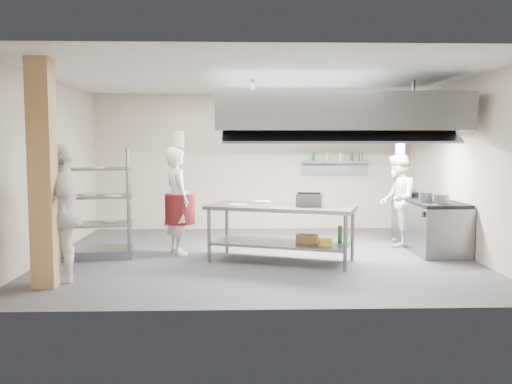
{
  "coord_description": "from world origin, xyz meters",
  "views": [
    {
      "loc": [
        -0.34,
        -9.04,
        1.88
      ],
      "look_at": [
        -0.05,
        0.2,
        1.07
      ],
      "focal_mm": 38.0,
      "sensor_mm": 36.0,
      "label": 1
    }
  ],
  "objects_px": {
    "chef_head": "(177,201)",
    "chef_plating": "(63,213)",
    "chef_line": "(397,200)",
    "griddle": "(310,199)",
    "island": "(281,233)",
    "pass_rack": "(94,203)",
    "stockpot": "(426,197)",
    "cooking_range": "(429,226)"
  },
  "relations": [
    {
      "from": "griddle",
      "to": "stockpot",
      "type": "bearing_deg",
      "value": 28.02
    },
    {
      "from": "griddle",
      "to": "pass_rack",
      "type": "bearing_deg",
      "value": -172.88
    },
    {
      "from": "pass_rack",
      "to": "stockpot",
      "type": "bearing_deg",
      "value": -9.02
    },
    {
      "from": "chef_line",
      "to": "griddle",
      "type": "height_order",
      "value": "chef_line"
    },
    {
      "from": "chef_line",
      "to": "island",
      "type": "bearing_deg",
      "value": -42.33
    },
    {
      "from": "griddle",
      "to": "chef_line",
      "type": "bearing_deg",
      "value": 50.2
    },
    {
      "from": "stockpot",
      "to": "chef_plating",
      "type": "bearing_deg",
      "value": -163.69
    },
    {
      "from": "chef_head",
      "to": "chef_line",
      "type": "distance_m",
      "value": 4.05
    },
    {
      "from": "chef_line",
      "to": "chef_head",
      "type": "bearing_deg",
      "value": -63.47
    },
    {
      "from": "chef_head",
      "to": "chef_plating",
      "type": "distance_m",
      "value": 2.28
    },
    {
      "from": "chef_head",
      "to": "stockpot",
      "type": "distance_m",
      "value": 4.27
    },
    {
      "from": "pass_rack",
      "to": "cooking_range",
      "type": "relative_size",
      "value": 0.92
    },
    {
      "from": "stockpot",
      "to": "cooking_range",
      "type": "bearing_deg",
      "value": 63.78
    },
    {
      "from": "island",
      "to": "chef_head",
      "type": "relative_size",
      "value": 1.27
    },
    {
      "from": "cooking_range",
      "to": "chef_line",
      "type": "distance_m",
      "value": 0.75
    },
    {
      "from": "island",
      "to": "pass_rack",
      "type": "xyz_separation_m",
      "value": [
        -3.1,
        0.42,
        0.46
      ]
    },
    {
      "from": "chef_plating",
      "to": "stockpot",
      "type": "xyz_separation_m",
      "value": [
        5.62,
        1.65,
        0.04
      ]
    },
    {
      "from": "island",
      "to": "pass_rack",
      "type": "distance_m",
      "value": 3.16
    },
    {
      "from": "griddle",
      "to": "cooking_range",
      "type": "bearing_deg",
      "value": 36.62
    },
    {
      "from": "cooking_range",
      "to": "chef_line",
      "type": "height_order",
      "value": "chef_line"
    },
    {
      "from": "pass_rack",
      "to": "chef_plating",
      "type": "relative_size",
      "value": 0.97
    },
    {
      "from": "island",
      "to": "chef_line",
      "type": "height_order",
      "value": "chef_line"
    },
    {
      "from": "island",
      "to": "chef_plating",
      "type": "bearing_deg",
      "value": -140.42
    },
    {
      "from": "island",
      "to": "chef_line",
      "type": "relative_size",
      "value": 1.36
    },
    {
      "from": "pass_rack",
      "to": "stockpot",
      "type": "relative_size",
      "value": 7.32
    },
    {
      "from": "pass_rack",
      "to": "island",
      "type": "bearing_deg",
      "value": -17.53
    },
    {
      "from": "chef_head",
      "to": "island",
      "type": "bearing_deg",
      "value": -136.73
    },
    {
      "from": "chef_head",
      "to": "griddle",
      "type": "xyz_separation_m",
      "value": [
        2.19,
        -0.7,
        0.09
      ]
    },
    {
      "from": "island",
      "to": "chef_plating",
      "type": "height_order",
      "value": "chef_plating"
    },
    {
      "from": "cooking_range",
      "to": "pass_rack",
      "type": "bearing_deg",
      "value": -174.99
    },
    {
      "from": "chef_head",
      "to": "chef_line",
      "type": "bearing_deg",
      "value": -106.53
    },
    {
      "from": "cooking_range",
      "to": "chef_head",
      "type": "relative_size",
      "value": 1.08
    },
    {
      "from": "chef_plating",
      "to": "stockpot",
      "type": "distance_m",
      "value": 5.86
    },
    {
      "from": "cooking_range",
      "to": "chef_plating",
      "type": "xyz_separation_m",
      "value": [
        -5.84,
        -2.08,
        0.53
      ]
    },
    {
      "from": "chef_line",
      "to": "griddle",
      "type": "distance_m",
      "value": 2.24
    },
    {
      "from": "griddle",
      "to": "stockpot",
      "type": "xyz_separation_m",
      "value": [
        2.07,
        0.51,
        -0.02
      ]
    },
    {
      "from": "pass_rack",
      "to": "chef_plating",
      "type": "bearing_deg",
      "value": -99.86
    },
    {
      "from": "chef_head",
      "to": "pass_rack",
      "type": "bearing_deg",
      "value": 75.65
    },
    {
      "from": "cooking_range",
      "to": "chef_head",
      "type": "distance_m",
      "value": 4.51
    },
    {
      "from": "island",
      "to": "stockpot",
      "type": "distance_m",
      "value": 2.63
    },
    {
      "from": "chef_line",
      "to": "stockpot",
      "type": "relative_size",
      "value": 6.82
    },
    {
      "from": "pass_rack",
      "to": "chef_head",
      "type": "xyz_separation_m",
      "value": [
        1.36,
        0.26,
        0.0
      ]
    }
  ]
}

